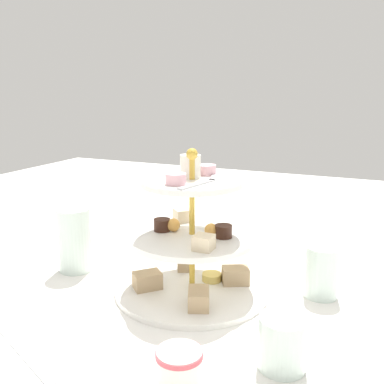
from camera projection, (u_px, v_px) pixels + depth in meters
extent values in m
plane|color=white|center=(192.00, 291.00, 0.80)|extent=(2.40, 2.40, 0.00)
cylinder|color=white|center=(192.00, 288.00, 0.80)|extent=(0.28, 0.28, 0.01)
cylinder|color=white|center=(192.00, 237.00, 0.77)|extent=(0.23, 0.23, 0.01)
cylinder|color=white|center=(192.00, 182.00, 0.75)|extent=(0.18, 0.18, 0.01)
cylinder|color=gold|center=(192.00, 225.00, 0.77)|extent=(0.01, 0.01, 0.25)
sphere|color=gold|center=(192.00, 154.00, 0.74)|extent=(0.02, 0.02, 0.02)
cube|color=tan|center=(199.00, 298.00, 0.71)|extent=(0.06, 0.05, 0.03)
cube|color=tan|center=(235.00, 275.00, 0.80)|extent=(0.05, 0.06, 0.03)
cube|color=tan|center=(187.00, 261.00, 0.87)|extent=(0.06, 0.05, 0.03)
cube|color=tan|center=(147.00, 280.00, 0.78)|extent=(0.06, 0.06, 0.03)
cylinder|color=#E5C660|center=(212.00, 277.00, 0.81)|extent=(0.04, 0.04, 0.01)
cylinder|color=#381E14|center=(162.00, 225.00, 0.79)|extent=(0.03, 0.03, 0.02)
cylinder|color=#381E14|center=(223.00, 231.00, 0.75)|extent=(0.03, 0.03, 0.02)
cube|color=beige|center=(182.00, 215.00, 0.85)|extent=(0.04, 0.04, 0.02)
cube|color=beige|center=(204.00, 243.00, 0.69)|extent=(0.03, 0.03, 0.02)
sphere|color=gold|center=(174.00, 225.00, 0.78)|extent=(0.02, 0.02, 0.02)
sphere|color=gold|center=(211.00, 230.00, 0.76)|extent=(0.02, 0.02, 0.02)
cylinder|color=#F2B7C1|center=(207.00, 170.00, 0.79)|extent=(0.03, 0.03, 0.02)
cylinder|color=#F2B7C1|center=(176.00, 179.00, 0.71)|extent=(0.03, 0.03, 0.02)
cylinder|color=white|center=(190.00, 166.00, 0.76)|extent=(0.04, 0.04, 0.04)
cube|color=silver|center=(197.00, 184.00, 0.70)|extent=(0.09, 0.03, 0.00)
cube|color=silver|center=(215.00, 175.00, 0.77)|extent=(0.09, 0.03, 0.00)
cylinder|color=silver|center=(75.00, 240.00, 0.88)|extent=(0.07, 0.07, 0.13)
cylinder|color=silver|center=(283.00, 343.00, 0.57)|extent=(0.06, 0.06, 0.07)
cylinder|color=white|center=(179.00, 367.00, 0.53)|extent=(0.06, 0.06, 0.04)
cylinder|color=#D14C56|center=(179.00, 354.00, 0.53)|extent=(0.06, 0.06, 0.01)
cube|color=silver|center=(218.00, 236.00, 1.09)|extent=(0.03, 0.17, 0.00)
cube|color=silver|center=(26.00, 354.00, 0.60)|extent=(0.08, 0.16, 0.00)
cylinder|color=silver|center=(322.00, 271.00, 0.77)|extent=(0.06, 0.06, 0.09)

